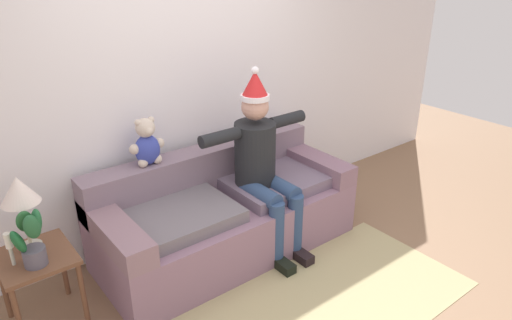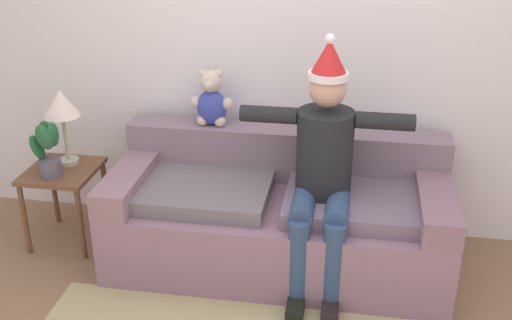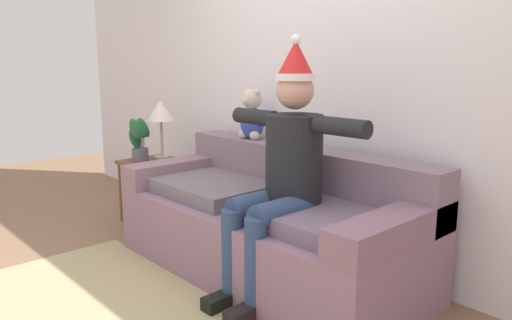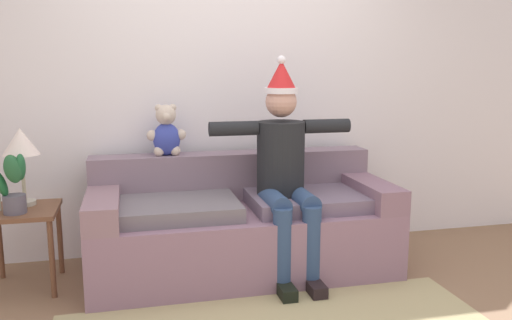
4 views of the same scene
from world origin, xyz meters
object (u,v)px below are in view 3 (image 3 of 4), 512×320
(potted_plant, at_px, (139,139))
(couch, at_px, (269,224))
(candle_tall, at_px, (142,143))
(side_table, at_px, (153,171))
(teddy_bear, at_px, (252,116))
(table_lamp, at_px, (161,113))
(person_seated, at_px, (283,167))

(potted_plant, bearing_deg, couch, 3.94)
(candle_tall, bearing_deg, potted_plant, -38.66)
(couch, distance_m, side_table, 1.48)
(potted_plant, bearing_deg, candle_tall, 141.34)
(teddy_bear, distance_m, candle_tall, 1.19)
(side_table, relative_size, table_lamp, 1.04)
(couch, relative_size, potted_plant, 5.32)
(couch, relative_size, teddy_bear, 5.59)
(couch, height_order, table_lamp, table_lamp)
(teddy_bear, xyz_separation_m, candle_tall, (-1.11, -0.31, -0.30))
(side_table, distance_m, candle_tall, 0.27)
(couch, height_order, teddy_bear, teddy_bear)
(table_lamp, bearing_deg, teddy_bear, 11.25)
(potted_plant, relative_size, candle_tall, 1.77)
(side_table, height_order, table_lamp, table_lamp)
(couch, distance_m, person_seated, 0.56)
(side_table, xyz_separation_m, table_lamp, (0.01, 0.10, 0.50))
(teddy_bear, height_order, candle_tall, teddy_bear)
(teddy_bear, bearing_deg, side_table, -163.46)
(side_table, height_order, potted_plant, potted_plant)
(person_seated, height_order, table_lamp, person_seated)
(couch, height_order, person_seated, person_seated)
(side_table, bearing_deg, person_seated, -5.40)
(table_lamp, bearing_deg, candle_tall, -139.09)
(side_table, relative_size, candle_tall, 2.40)
(candle_tall, bearing_deg, teddy_bear, 15.68)
(couch, xyz_separation_m, candle_tall, (-1.60, -0.01, 0.36))
(potted_plant, xyz_separation_m, candle_tall, (-0.11, 0.09, -0.05))
(person_seated, bearing_deg, teddy_bear, 149.54)
(teddy_bear, bearing_deg, table_lamp, -168.75)
(person_seated, relative_size, teddy_bear, 4.04)
(person_seated, height_order, teddy_bear, person_seated)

